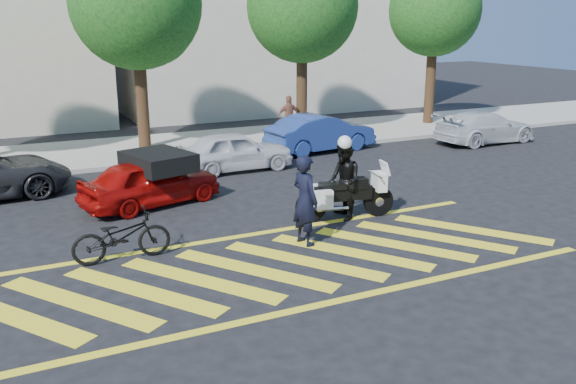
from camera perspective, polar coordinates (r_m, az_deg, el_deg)
name	(u,v)px	position (r m, az deg, el deg)	size (l,w,h in m)	color
ground	(282,265)	(12.31, -0.60, -6.82)	(90.00, 90.00, 0.00)	black
sidewalk	(145,149)	(23.27, -13.21, 3.92)	(60.00, 5.00, 0.15)	#9E998E
crosswalk	(280,265)	(12.29, -0.76, -6.84)	(12.33, 4.00, 0.01)	yellow
building_right	(268,4)	(34.20, -1.87, 17.19)	(16.00, 8.00, 11.00)	beige
tree_center	(139,8)	(22.89, -13.74, 16.37)	(4.60, 4.60, 7.56)	black
tree_right	(304,11)	(25.10, 1.54, 16.60)	(4.40, 4.40, 7.41)	black
tree_far_right	(436,14)	(28.64, 13.67, 15.90)	(4.00, 4.00, 7.10)	black
officer_bike	(305,200)	(13.10, 1.61, -0.78)	(0.73, 0.48, 1.99)	black
bicycle	(122,236)	(12.80, -15.31, -4.01)	(0.69, 1.97, 1.04)	black
police_motorcycle	(344,195)	(14.94, 5.25, -0.29)	(2.50, 0.97, 1.11)	black
officer_moto	(344,181)	(14.83, 5.24, 1.02)	(0.93, 0.73, 1.92)	black
red_convertible	(151,182)	(16.37, -12.72, 0.94)	(1.50, 3.72, 1.27)	#950906
parked_mid_right	(235,151)	(19.75, -4.97, 3.84)	(1.51, 3.75, 1.28)	silver
parked_right	(320,133)	(22.58, 3.06, 5.55)	(1.46, 4.18, 1.38)	navy
parked_far_right	(485,127)	(25.36, 17.97, 5.79)	(1.74, 4.28, 1.24)	#B8BBC1
pedestrian_right	(289,117)	(24.49, 0.12, 7.07)	(0.97, 0.40, 1.66)	brown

